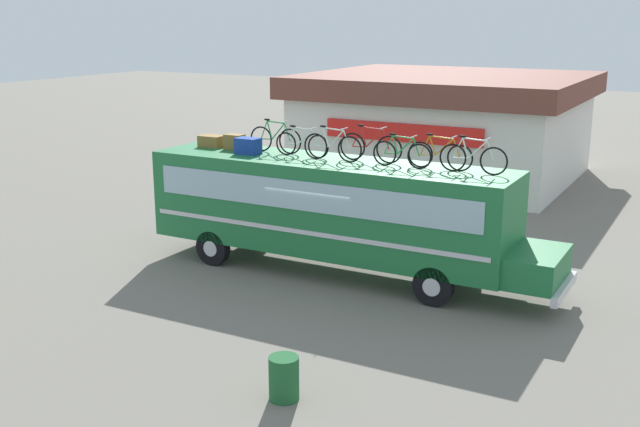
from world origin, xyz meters
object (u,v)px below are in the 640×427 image
object	(u,v)px
rooftop_bicycle_1	(275,139)
rooftop_bicycle_6	(440,155)
bus	(334,208)
rooftop_bicycle_3	(332,146)
luggage_bag_2	(235,142)
luggage_bag_1	(212,141)
rooftop_bicycle_7	(473,158)
rooftop_bicycle_4	(370,147)
trash_bin	(284,378)
luggage_bag_3	(248,146)
rooftop_bicycle_2	(302,144)
rooftop_bicycle_5	(402,153)

from	to	relation	value
rooftop_bicycle_1	rooftop_bicycle_6	world-z (taller)	rooftop_bicycle_1
bus	rooftop_bicycle_3	world-z (taller)	rooftop_bicycle_3
luggage_bag_2	rooftop_bicycle_6	xyz separation A→B (m)	(6.29, -0.04, 0.16)
luggage_bag_1	rooftop_bicycle_3	bearing A→B (deg)	-4.51
rooftop_bicycle_1	rooftop_bicycle_7	world-z (taller)	rooftop_bicycle_1
rooftop_bicycle_4	rooftop_bicycle_6	bearing A→B (deg)	-3.62
rooftop_bicycle_4	trash_bin	distance (m)	8.07
bus	rooftop_bicycle_4	bearing A→B (deg)	24.15
luggage_bag_1	luggage_bag_2	distance (m)	0.84
luggage_bag_3	luggage_bag_2	bearing A→B (deg)	148.80
rooftop_bicycle_2	trash_bin	world-z (taller)	rooftop_bicycle_2
luggage_bag_2	rooftop_bicycle_7	distance (m)	7.17
rooftop_bicycle_2	rooftop_bicycle_5	size ratio (longest dim) A/B	1.04
rooftop_bicycle_4	rooftop_bicycle_7	world-z (taller)	rooftop_bicycle_4
luggage_bag_3	rooftop_bicycle_3	bearing A→B (deg)	4.29
luggage_bag_1	rooftop_bicycle_5	xyz separation A→B (m)	(6.18, -0.29, 0.20)
luggage_bag_1	rooftop_bicycle_4	distance (m)	5.15
luggage_bag_3	rooftop_bicycle_6	bearing A→B (deg)	4.66
rooftop_bicycle_1	rooftop_bicycle_3	bearing A→B (deg)	-9.92
rooftop_bicycle_2	rooftop_bicycle_7	xyz separation A→B (m)	(4.83, 0.01, 0.03)
luggage_bag_1	luggage_bag_3	size ratio (longest dim) A/B	1.06
rooftop_bicycle_1	luggage_bag_1	bearing A→B (deg)	-179.51
rooftop_bicycle_7	rooftop_bicycle_2	bearing A→B (deg)	-179.87
rooftop_bicycle_4	trash_bin	world-z (taller)	rooftop_bicycle_4
luggage_bag_3	rooftop_bicycle_4	xyz separation A→B (m)	(3.51, 0.57, 0.18)
rooftop_bicycle_5	rooftop_bicycle_1	bearing A→B (deg)	175.52
bus	rooftop_bicycle_6	distance (m)	3.30
rooftop_bicycle_4	rooftop_bicycle_6	size ratio (longest dim) A/B	1.05
bus	trash_bin	size ratio (longest dim) A/B	13.76
rooftop_bicycle_3	rooftop_bicycle_4	world-z (taller)	rooftop_bicycle_4
rooftop_bicycle_4	rooftop_bicycle_5	bearing A→B (deg)	-18.21
luggage_bag_3	rooftop_bicycle_5	bearing A→B (deg)	2.92
rooftop_bicycle_5	luggage_bag_3	bearing A→B (deg)	-177.08
bus	rooftop_bicycle_6	bearing A→B (deg)	5.27
rooftop_bicycle_1	rooftop_bicycle_5	xyz separation A→B (m)	(3.98, -0.31, -0.03)
luggage_bag_2	luggage_bag_3	world-z (taller)	luggage_bag_3
bus	rooftop_bicycle_5	xyz separation A→B (m)	(1.90, 0.05, 1.64)
rooftop_bicycle_7	luggage_bag_2	bearing A→B (deg)	178.99
luggage_bag_3	rooftop_bicycle_7	world-z (taller)	rooftop_bicycle_7
luggage_bag_1	rooftop_bicycle_5	world-z (taller)	rooftop_bicycle_5
rooftop_bicycle_5	bus	bearing A→B (deg)	-178.57
rooftop_bicycle_2	luggage_bag_1	bearing A→B (deg)	176.79
luggage_bag_3	bus	bearing A→B (deg)	3.99
bus	luggage_bag_3	distance (m)	3.05
rooftop_bicycle_5	rooftop_bicycle_2	bearing A→B (deg)	177.81
rooftop_bicycle_1	rooftop_bicycle_5	world-z (taller)	rooftop_bicycle_1
luggage_bag_2	trash_bin	bearing A→B (deg)	-50.03
luggage_bag_1	rooftop_bicycle_5	size ratio (longest dim) A/B	0.44
luggage_bag_2	luggage_bag_3	size ratio (longest dim) A/B	0.82
luggage_bag_2	rooftop_bicycle_3	distance (m)	3.38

